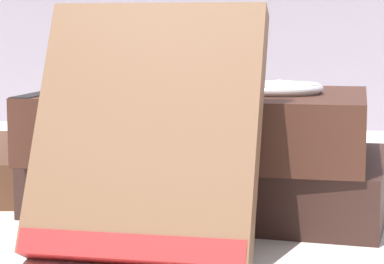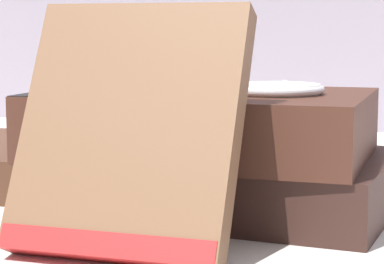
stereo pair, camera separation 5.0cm
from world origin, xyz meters
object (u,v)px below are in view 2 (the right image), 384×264
at_px(book_flat_bottom, 213,179).
at_px(pocket_watch, 275,89).
at_px(book_leaning_front, 128,139).
at_px(reading_glasses, 225,170).
at_px(book_flat_top, 197,123).

height_order(book_flat_bottom, pocket_watch, pocket_watch).
xyz_separation_m(book_leaning_front, reading_glasses, (-0.02, 0.24, -0.06)).
height_order(book_leaning_front, pocket_watch, book_leaning_front).
bearing_deg(book_flat_top, book_leaning_front, -91.60).
bearing_deg(book_leaning_front, book_flat_bottom, 85.12).
height_order(pocket_watch, reading_glasses, pocket_watch).
xyz_separation_m(pocket_watch, reading_glasses, (-0.07, 0.13, -0.08)).
bearing_deg(reading_glasses, book_flat_top, -101.71).
relative_size(book_flat_bottom, pocket_watch, 3.59).
distance_m(book_leaning_front, pocket_watch, 0.12).
xyz_separation_m(book_flat_top, book_leaning_front, (-0.00, -0.10, 0.00)).
relative_size(book_flat_top, book_leaning_front, 1.56).
xyz_separation_m(book_flat_bottom, pocket_watch, (0.04, -0.01, 0.06)).
relative_size(book_flat_bottom, book_flat_top, 1.13).
distance_m(book_leaning_front, reading_glasses, 0.24).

